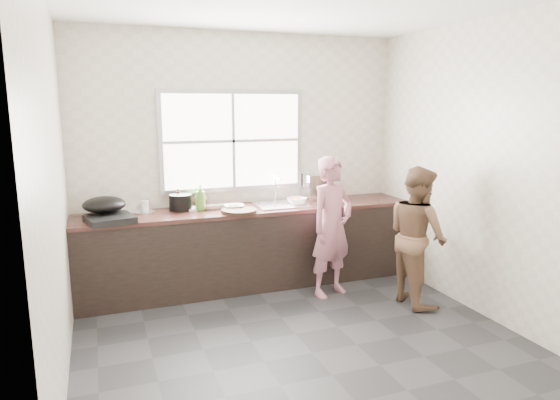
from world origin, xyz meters
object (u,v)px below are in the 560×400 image
object	(u,v)px
person_side	(417,236)
burner	(110,219)
cutting_board	(239,211)
plate_food	(192,208)
woman	(332,231)
wok	(104,205)
glass_jar	(145,206)
pot_lid_right	(127,211)
bowl_held	(298,203)
pot_lid_left	(144,212)
bottle_brown_tall	(178,199)
bottle_green	(200,197)
bowl_crabs	(297,202)
bowl_mince	(234,207)
black_pot	(181,202)
dish_rack	(320,187)
bottle_brown_short	(201,198)

from	to	relation	value
person_side	burner	bearing A→B (deg)	74.73
cutting_board	plate_food	size ratio (longest dim) A/B	1.57
woman	wok	bearing A→B (deg)	147.16
glass_jar	burner	bearing A→B (deg)	-131.19
pot_lid_right	bowl_held	bearing A→B (deg)	-10.22
pot_lid_left	bottle_brown_tall	bearing A→B (deg)	12.19
woman	bottle_brown_tall	size ratio (longest dim) A/B	6.53
bottle_green	bottle_brown_tall	xyz separation A→B (m)	(-0.20, 0.20, -0.04)
bowl_held	wok	distance (m)	1.98
wok	person_side	bearing A→B (deg)	-19.84
pot_lid_right	bowl_crabs	bearing A→B (deg)	-7.18
bottle_green	bowl_mince	bearing A→B (deg)	-13.25
pot_lid_right	plate_food	bearing A→B (deg)	-9.14
pot_lid_left	woman	bearing A→B (deg)	-21.53
woman	bowl_crabs	size ratio (longest dim) A/B	7.69
black_pot	burner	xyz separation A→B (m)	(-0.71, -0.31, -0.05)
person_side	bottle_green	world-z (taller)	person_side
cutting_board	dish_rack	distance (m)	1.16
bowl_held	pot_lid_right	xyz separation A→B (m)	(-1.76, 0.32, -0.02)
plate_food	black_pot	bearing A→B (deg)	-175.64
bottle_brown_short	burner	world-z (taller)	bottle_brown_short
bowl_mince	pot_lid_right	xyz separation A→B (m)	(-1.06, 0.28, -0.02)
wok	pot_lid_left	world-z (taller)	wok
bowl_mince	pot_lid_right	bearing A→B (deg)	165.35
bottle_green	woman	bearing A→B (deg)	-25.66
person_side	plate_food	distance (m)	2.30
bowl_crabs	bottle_green	world-z (taller)	bottle_green
woman	wok	xyz separation A→B (m)	(-2.16, 0.55, 0.33)
cutting_board	bowl_held	bearing A→B (deg)	10.05
woman	bowl_mince	xyz separation A→B (m)	(-0.88, 0.51, 0.22)
woman	cutting_board	distance (m)	0.96
woman	black_pot	bearing A→B (deg)	136.01
pot_lid_right	bottle_brown_tall	bearing A→B (deg)	0.00
bottle_brown_tall	pot_lid_right	distance (m)	0.53
bottle_green	pot_lid_left	distance (m)	0.59
bowl_mince	plate_food	bearing A→B (deg)	157.17
cutting_board	bottle_brown_short	bearing A→B (deg)	124.37
cutting_board	woman	bearing A→B (deg)	-21.34
person_side	dish_rack	distance (m)	1.35
bowl_held	glass_jar	world-z (taller)	glass_jar
bowl_mince	wok	xyz separation A→B (m)	(-1.27, 0.04, 0.11)
plate_food	burner	distance (m)	0.89
cutting_board	plate_food	distance (m)	0.53
glass_jar	pot_lid_right	bearing A→B (deg)	177.15
person_side	plate_food	world-z (taller)	person_side
bowl_mince	plate_food	world-z (taller)	bowl_mince
plate_food	bottle_brown_short	bearing A→B (deg)	42.57
burner	wok	bearing A→B (deg)	101.96
bowl_crabs	person_side	bearing A→B (deg)	-50.88
cutting_board	dish_rack	xyz separation A→B (m)	(1.09, 0.39, 0.13)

